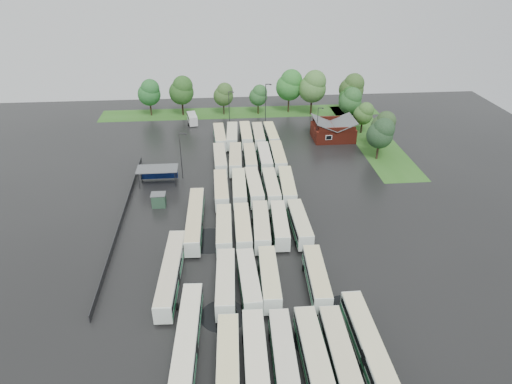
{
  "coord_description": "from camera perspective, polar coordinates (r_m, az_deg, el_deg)",
  "views": [
    {
      "loc": [
        -4.34,
        -62.49,
        43.62
      ],
      "look_at": [
        2.0,
        12.0,
        2.5
      ],
      "focal_mm": 32.0,
      "sensor_mm": 36.0,
      "label": 1
    }
  ],
  "objects": [
    {
      "name": "tree_north_1",
      "position": [
        131.88,
        -9.26,
        12.47
      ],
      "size": [
        6.87,
        6.87,
        11.37
      ],
      "color": "black",
      "rests_on": "ground"
    },
    {
      "name": "tree_east_2",
      "position": [
        120.92,
        13.34,
        9.55
      ],
      "size": [
        4.99,
        4.96,
        8.21
      ],
      "color": "black",
      "rests_on": "ground"
    },
    {
      "name": "bus_r4c2",
      "position": [
        100.22,
        -0.74,
        4.15
      ],
      "size": [
        2.68,
        11.8,
        3.27
      ],
      "rotation": [
        0.0,
        0.0,
        -0.02
      ],
      "color": "silver",
      "rests_on": "ground"
    },
    {
      "name": "minibus",
      "position": [
        126.71,
        -7.97,
        9.09
      ],
      "size": [
        3.15,
        6.27,
        2.61
      ],
      "rotation": [
        0.0,
        0.0,
        0.17
      ],
      "color": "silver",
      "rests_on": "ground"
    },
    {
      "name": "brick_building",
      "position": [
        116.73,
        9.6,
        7.44
      ],
      "size": [
        10.07,
        8.6,
        5.39
      ],
      "color": "maroon",
      "rests_on": "ground"
    },
    {
      "name": "bus_r4c1",
      "position": [
        99.89,
        -2.58,
        4.1
      ],
      "size": [
        3.15,
        12.52,
        3.46
      ],
      "rotation": [
        0.0,
        0.0,
        -0.04
      ],
      "color": "silver",
      "rests_on": "ground"
    },
    {
      "name": "tree_east_0",
      "position": [
        105.82,
        15.37,
        7.12
      ],
      "size": [
        5.94,
        5.93,
        9.83
      ],
      "color": "#35261B",
      "rests_on": "ground"
    },
    {
      "name": "puddle_4",
      "position": [
        65.45,
        10.79,
        -13.62
      ],
      "size": [
        3.64,
        3.64,
        0.01
      ],
      "primitive_type": "cylinder",
      "color": "black",
      "rests_on": "ground"
    },
    {
      "name": "bus_r2c4",
      "position": [
        77.53,
        5.46,
        -3.95
      ],
      "size": [
        2.71,
        12.03,
        3.34
      ],
      "rotation": [
        0.0,
        0.0,
        0.01
      ],
      "color": "silver",
      "rests_on": "ground"
    },
    {
      "name": "lamp_post_ne",
      "position": [
        112.05,
        7.73,
        8.55
      ],
      "size": [
        1.41,
        0.27,
        9.13
      ],
      "color": "#2D2D30",
      "rests_on": "ground"
    },
    {
      "name": "bus_r3c2",
      "position": [
        88.36,
        -0.24,
        0.63
      ],
      "size": [
        2.97,
        12.41,
        3.44
      ],
      "rotation": [
        0.0,
        0.0,
        0.03
      ],
      "color": "silver",
      "rests_on": "ground"
    },
    {
      "name": "puddle_3",
      "position": [
        76.58,
        1.32,
        -5.92
      ],
      "size": [
        4.05,
        4.05,
        0.01
      ],
      "primitive_type": "cylinder",
      "color": "black",
      "rests_on": "ground"
    },
    {
      "name": "bus_r3c3",
      "position": [
        88.44,
        1.91,
        0.6
      ],
      "size": [
        2.59,
        12.03,
        3.35
      ],
      "rotation": [
        0.0,
        0.0,
        -0.0
      ],
      "color": "silver",
      "rests_on": "ground"
    },
    {
      "name": "grass_strip_north",
      "position": [
        134.71,
        -1.93,
        9.9
      ],
      "size": [
        80.0,
        10.0,
        0.01
      ],
      "primitive_type": "cube",
      "color": "#2B601C",
      "rests_on": "ground"
    },
    {
      "name": "bus_r0c2",
      "position": [
        56.06,
        3.43,
        -19.5
      ],
      "size": [
        2.84,
        11.86,
        3.28
      ],
      "rotation": [
        0.0,
        0.0,
        -0.03
      ],
      "color": "silver",
      "rests_on": "ground"
    },
    {
      "name": "bus_r1c1",
      "position": [
        65.21,
        -0.92,
        -11.07
      ],
      "size": [
        2.93,
        11.94,
        3.3
      ],
      "rotation": [
        0.0,
        0.0,
        0.04
      ],
      "color": "silver",
      "rests_on": "ground"
    },
    {
      "name": "tree_north_4",
      "position": [
        133.02,
        4.26,
        13.21
      ],
      "size": [
        7.53,
        7.53,
        12.47
      ],
      "color": "#3B2D1B",
      "rests_on": "ground"
    },
    {
      "name": "tree_north_3",
      "position": [
        131.99,
        0.34,
        12.02
      ],
      "size": [
        5.15,
        5.15,
        8.53
      ],
      "color": "#322211",
      "rests_on": "ground"
    },
    {
      "name": "tree_east_1",
      "position": [
        111.79,
        15.7,
        8.09
      ],
      "size": [
        5.67,
        5.67,
        9.4
      ],
      "color": "black",
      "rests_on": "ground"
    },
    {
      "name": "lamp_post_nw",
      "position": [
        94.59,
        -9.31,
        4.88
      ],
      "size": [
        1.55,
        0.3,
        10.07
      ],
      "color": "#2D2D30",
      "rests_on": "ground"
    },
    {
      "name": "bus_r3c0",
      "position": [
        87.65,
        -4.37,
        0.27
      ],
      "size": [
        2.75,
        12.25,
        3.4
      ],
      "rotation": [
        0.0,
        0.0,
        0.01
      ],
      "color": "silver",
      "rests_on": "ground"
    },
    {
      "name": "tree_north_0",
      "position": [
        133.52,
        -13.17,
        12.04
      ],
      "size": [
        6.34,
        6.34,
        10.5
      ],
      "color": "#372A1A",
      "rests_on": "ground"
    },
    {
      "name": "utility_hut",
      "position": [
        87.0,
        -12.07,
        -0.98
      ],
      "size": [
        2.7,
        2.2,
        2.62
      ],
      "color": "#25432F",
      "rests_on": "ground"
    },
    {
      "name": "wash_shed",
      "position": [
        94.65,
        -12.2,
        2.7
      ],
      "size": [
        8.2,
        4.2,
        3.58
      ],
      "color": "#2D2D30",
      "rests_on": "ground"
    },
    {
      "name": "lamp_post_back_e",
      "position": [
        123.95,
        1.27,
        11.32
      ],
      "size": [
        1.69,
        0.33,
        10.98
      ],
      "color": "#2D2D30",
      "rests_on": "ground"
    },
    {
      "name": "bus_r2c3",
      "position": [
        77.07,
        2.98,
        -4.09
      ],
      "size": [
        3.07,
        11.89,
        3.28
      ],
      "rotation": [
        0.0,
        0.0,
        -0.05
      ],
      "color": "silver",
      "rests_on": "ground"
    },
    {
      "name": "tree_east_3",
      "position": [
        126.41,
        11.78,
        11.13
      ],
      "size": [
        6.08,
        6.08,
        10.07
      ],
      "color": "black",
      "rests_on": "ground"
    },
    {
      "name": "tree_north_5",
      "position": [
        131.52,
        7.15,
        12.98
      ],
      "size": [
        7.72,
        7.72,
        12.79
      ],
      "color": "#332115",
      "rests_on": "ground"
    },
    {
      "name": "artic_bus_west_a",
      "position": [
        57.65,
        -8.61,
        -18.05
      ],
      "size": [
        3.42,
        18.07,
        3.33
      ],
      "rotation": [
        0.0,
        0.0,
        -0.05
      ],
      "color": "silver",
      "rests_on": "ground"
    },
    {
      "name": "bus_r3c1",
      "position": [
        88.03,
        -2.12,
        0.47
      ],
      "size": [
        2.86,
        12.22,
        3.39
      ],
      "rotation": [
        0.0,
        0.0,
        -0.02
      ],
      "color": "silver",
      "rests_on": "ground"
    },
    {
      "name": "puddle_0",
      "position": [
        62.92,
        -4.13,
        -15.17
      ],
      "size": [
        6.22,
        6.22,
        0.01
      ],
      "primitive_type": "cylinder",
      "color": "black",
      "rests_on": "ground"
    },
    {
      "name": "ground",
      "position": [
        76.33,
        -0.74,
        -6.04
      ],
      "size": [
        160.0,
        160.0,
        0.0
      ],
      "primitive_type": "plane",
      "color": "black",
      "rests_on": "ground"
    },
    {
      "name": "bus_r2c1",
      "position": [
        76.05,
        -1.69,
        -4.52
      ],
      "size": [
        2.68,
        12.11,
        3.37
      ],
      "rotation": [
        0.0,
        0.0,
        -0.01
      ],
      "color": "silver",
      "rests_on": "ground"
    },
    {
      "name": "bus_r2c0",
      "position": [
        75.89,
        -4.02,
        -4.68
      ],
      "size": [
        2.76,
        12.05,
        3.34
      ],
      "rotation": [
        0.0,
        0.0,
        -0.02
      ],
      "color": "silver",
      "rests_on": "ground"
    },
    {
      "name": "puddle_1",
      "position": [
        59.91,
        6.39,
        -18.15
      ],
      "size": [
        3.85,
        3.85,
        0.01
      ],
      "primitive_type": "cylinder",
      "color": "black",
      "rests_on": "ground"
    },
    {
      "name": "bus_r1c4",
      "position": [
        66.37,
        7.57,
        -10.51
      ],
      "size": [
        3.08,
        12.08,
        3.33
      ],
      "rotation": [
        0.0,
        0.0,
        -0.05
      ],
      "color": "silver",
      "rests_on": "ground"
    },
    {
      "name": "bus_r5c2",
      "position": [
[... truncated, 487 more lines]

